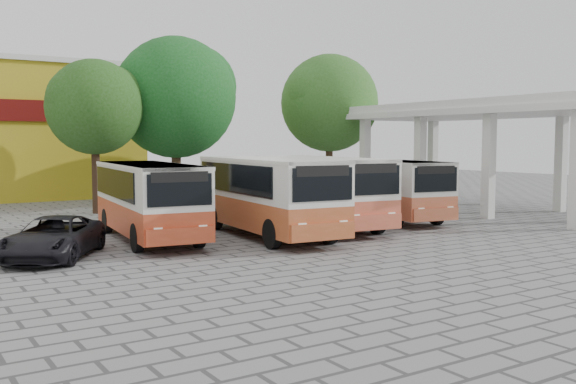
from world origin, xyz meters
TOP-DOWN VIEW (x-y plane):
  - ground at (0.00, 0.00)m, footprint 90.00×90.00m
  - terminal_shelter at (10.50, 4.00)m, footprint 6.80×15.80m
  - bus_far_left at (-7.26, 4.05)m, footprint 3.07×7.68m
  - bus_centre_left at (-3.31, 2.50)m, footprint 3.16×8.13m
  - bus_centre_right at (-0.30, 3.43)m, footprint 3.36×8.12m
  - bus_far_right at (3.67, 3.97)m, footprint 3.43×7.63m
  - tree_left at (-6.35, 13.48)m, footprint 4.79×4.56m
  - tree_middle at (-1.74, 14.53)m, footprint 6.73×6.41m
  - tree_right at (7.95, 13.95)m, footprint 6.16×5.86m
  - parked_car at (-10.95, 2.16)m, footprint 4.12×4.87m

SIDE VIEW (x-z plane):
  - ground at x=0.00m, z-range 0.00..0.00m
  - parked_car at x=-10.95m, z-range 0.00..1.24m
  - bus_far_right at x=3.67m, z-range 0.21..2.85m
  - bus_far_left at x=-7.26m, z-range 0.21..2.90m
  - bus_centre_right at x=-0.30m, z-range 0.22..3.06m
  - bus_centre_left at x=-3.31m, z-range 0.23..3.09m
  - terminal_shelter at x=10.50m, z-range 2.21..7.61m
  - tree_left at x=-6.35m, z-range 1.56..8.95m
  - tree_right at x=7.95m, z-range 1.61..10.32m
  - tree_middle at x=-1.74m, z-range 1.50..10.49m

